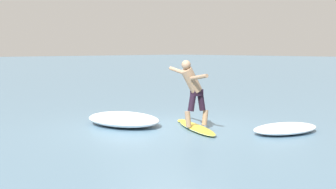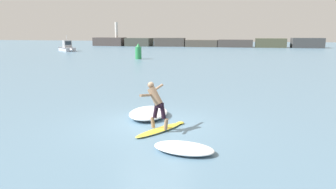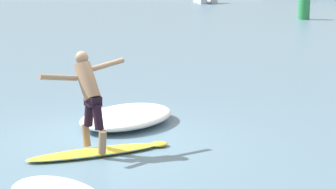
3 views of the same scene
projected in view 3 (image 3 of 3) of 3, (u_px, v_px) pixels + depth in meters
The scene contains 5 objects.
ground_plane at pixel (105, 142), 10.16m from camera, with size 200.00×200.00×0.00m, color slate.
surfboard at pixel (97, 152), 9.41m from camera, with size 1.47×2.36×0.23m.
surfer at pixel (89, 92), 9.28m from camera, with size 0.84×1.58×1.63m.
channel_marker_buoy at pixel (304, 6), 36.89m from camera, with size 0.77×0.77×1.94m.
wave_foam_at_nose at pixel (127, 117), 11.26m from camera, with size 1.57×2.24×0.33m.
Camera 3 is at (7.06, -6.81, 2.98)m, focal length 60.00 mm.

